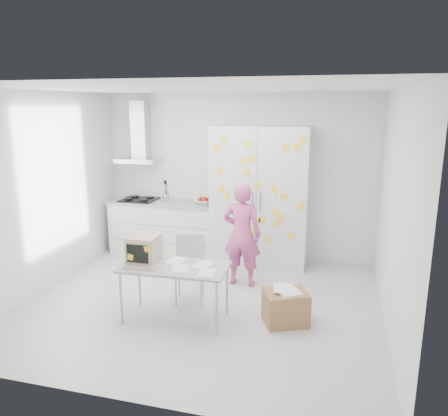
% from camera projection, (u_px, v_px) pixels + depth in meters
% --- Properties ---
extents(floor, '(4.50, 4.00, 0.02)m').
position_uv_depth(floor, '(201.00, 304.00, 5.67)').
color(floor, silver).
rests_on(floor, ground).
extents(walls, '(4.52, 4.01, 2.70)m').
position_uv_depth(walls, '(216.00, 191.00, 6.03)').
color(walls, white).
rests_on(walls, ground).
extents(ceiling, '(4.50, 4.00, 0.02)m').
position_uv_depth(ceiling, '(199.00, 88.00, 5.04)').
color(ceiling, white).
rests_on(ceiling, walls).
extents(counter_run, '(1.84, 0.63, 1.28)m').
position_uv_depth(counter_run, '(165.00, 227.00, 7.45)').
color(counter_run, white).
rests_on(counter_run, ground).
extents(range_hood, '(0.70, 0.48, 1.01)m').
position_uv_depth(range_hood, '(140.00, 138.00, 7.35)').
color(range_hood, silver).
rests_on(range_hood, walls).
extents(tall_cabinet, '(1.50, 0.68, 2.20)m').
position_uv_depth(tall_cabinet, '(260.00, 197.00, 6.87)').
color(tall_cabinet, silver).
rests_on(tall_cabinet, ground).
extents(person, '(0.55, 0.37, 1.49)m').
position_uv_depth(person, '(242.00, 234.00, 6.11)').
color(person, '#CA4E8E').
rests_on(person, ground).
extents(desk, '(1.27, 0.67, 1.00)m').
position_uv_depth(desk, '(155.00, 257.00, 5.17)').
color(desk, '#949A9E').
rests_on(desk, ground).
extents(chair, '(0.47, 0.47, 0.87)m').
position_uv_depth(chair, '(190.00, 264.00, 5.68)').
color(chair, '#BBBCB9').
rests_on(chair, ground).
extents(cardboard_box, '(0.61, 0.56, 0.43)m').
position_uv_depth(cardboard_box, '(286.00, 307.00, 5.11)').
color(cardboard_box, '#976C41').
rests_on(cardboard_box, ground).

